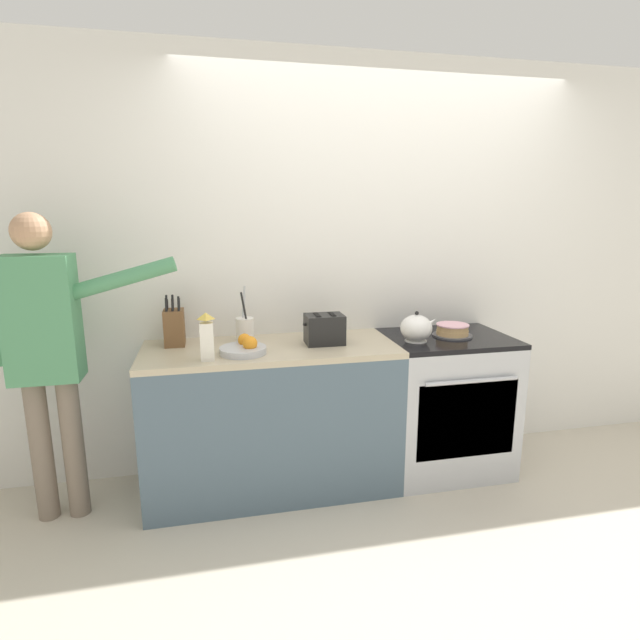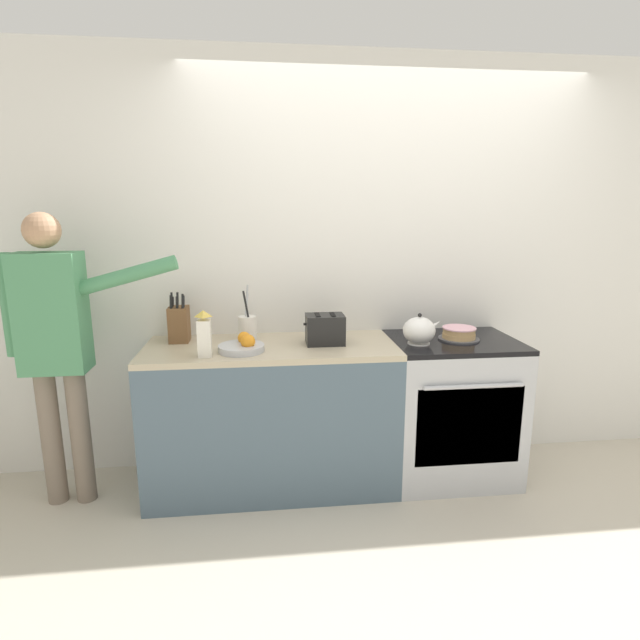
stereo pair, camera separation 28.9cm
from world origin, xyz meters
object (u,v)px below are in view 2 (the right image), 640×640
stove_range (450,408)px  knife_block (179,324)px  tea_kettle (419,331)px  milk_carton (204,335)px  layer_cake (459,334)px  person_baker (56,336)px  toaster (325,329)px  fruit_bowl (243,346)px  utensil_crock (247,327)px

stove_range → knife_block: 1.76m
tea_kettle → milk_carton: milk_carton is taller
layer_cake → knife_block: bearing=174.9°
layer_cake → person_baker: bearing=-178.6°
toaster → milk_carton: bearing=-164.0°
tea_kettle → knife_block: 1.43m
stove_range → toaster: 0.96m
stove_range → knife_block: (-1.66, 0.15, 0.55)m
tea_kettle → person_baker: size_ratio=0.14×
fruit_bowl → person_baker: bearing=177.1°
knife_block → milk_carton: 0.39m
stove_range → tea_kettle: bearing=-164.5°
stove_range → layer_cake: size_ratio=3.59×
layer_cake → tea_kettle: bearing=-166.1°
layer_cake → toaster: (-0.83, -0.00, 0.05)m
layer_cake → toaster: 0.83m
layer_cake → person_baker: size_ratio=0.15×
stove_range → toaster: toaster is taller
fruit_bowl → milk_carton: size_ratio=1.01×
layer_cake → knife_block: knife_block is taller
knife_block → toaster: knife_block is taller
tea_kettle → person_baker: 2.04m
stove_range → layer_cake: 0.48m
stove_range → toaster: (-0.80, -0.00, 0.53)m
stove_range → milk_carton: (-1.47, -0.19, 0.57)m
utensil_crock → knife_block: bearing=177.2°
stove_range → layer_cake: layer_cake is taller
stove_range → layer_cake: bearing=-0.4°
toaster → milk_carton: (-0.68, -0.19, 0.03)m
knife_block → utensil_crock: utensil_crock is taller
toaster → utensil_crock: bearing=163.9°
knife_block → fruit_bowl: bearing=-33.8°
knife_block → layer_cake: bearing=-5.1°
toaster → person_baker: bearing=-177.9°
knife_block → milk_carton: knife_block is taller
tea_kettle → fruit_bowl: (-1.03, -0.04, -0.05)m
utensil_crock → milk_carton: utensil_crock is taller
utensil_crock → fruit_bowl: 0.24m
tea_kettle → milk_carton: 1.24m
layer_cake → utensil_crock: utensil_crock is taller
fruit_bowl → milk_carton: milk_carton is taller
utensil_crock → fruit_bowl: utensil_crock is taller
stove_range → person_baker: bearing=-178.6°
tea_kettle → toaster: 0.56m
knife_block → person_baker: person_baker is taller
stove_range → utensil_crock: 1.37m
fruit_bowl → toaster: bearing=12.4°
knife_block → fruit_bowl: 0.47m
toaster → person_baker: person_baker is taller
knife_block → toaster: size_ratio=1.25×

